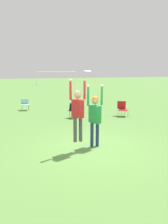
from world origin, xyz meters
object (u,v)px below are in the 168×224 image
(person_jumping, at_px, (78,109))
(person_defending, at_px, (95,114))
(camping_chair_1, at_px, (25,104))
(camping_chair_2, at_px, (73,109))
(camping_chair_0, at_px, (122,108))
(frisbee, at_px, (88,71))

(person_jumping, xyz_separation_m, person_defending, (0.73, 0.31, -0.29))
(camping_chair_1, height_order, camping_chair_2, camping_chair_2)
(person_jumping, distance_m, camping_chair_1, 8.79)
(camping_chair_0, distance_m, camping_chair_1, 6.71)
(person_jumping, relative_size, person_defending, 0.94)
(person_jumping, height_order, camping_chair_1, person_jumping)
(person_jumping, xyz_separation_m, camping_chair_2, (1.23, 5.27, -1.00))
(camping_chair_1, bearing_deg, person_defending, 112.80)
(camping_chair_0, bearing_deg, person_jumping, 78.64)
(camping_chair_0, distance_m, camping_chair_2, 2.98)
(person_defending, distance_m, camping_chair_1, 8.59)
(frisbee, relative_size, camping_chair_1, 0.33)
(camping_chair_0, relative_size, camping_chair_2, 1.05)
(person_defending, relative_size, camping_chair_2, 2.63)
(frisbee, bearing_deg, person_jumping, -169.67)
(frisbee, distance_m, camping_chair_2, 5.73)
(person_jumping, xyz_separation_m, frisbee, (0.37, 0.07, 1.24))
(person_jumping, distance_m, frisbee, 1.29)
(camping_chair_1, bearing_deg, frisbee, 110.10)
(person_jumping, height_order, frisbee, frisbee)
(person_jumping, bearing_deg, person_defending, -90.00)
(person_defending, bearing_deg, camping_chair_0, 119.22)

